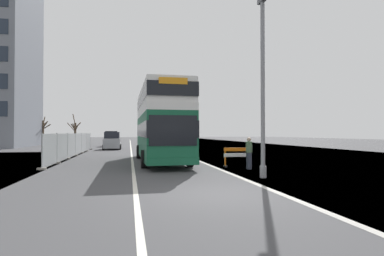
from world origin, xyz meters
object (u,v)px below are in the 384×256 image
lamppost_foreground (263,92)px  car_receding_mid (111,139)px  roadworks_barrier (237,155)px  car_oncoming_near (112,141)px  double_decker_bus (160,124)px  pedestrian_at_kerb (249,153)px

lamppost_foreground → car_receding_mid: lamppost_foreground is taller
roadworks_barrier → car_oncoming_near: car_oncoming_near is taller
double_decker_bus → lamppost_foreground: size_ratio=1.48×
car_oncoming_near → lamppost_foreground: bearing=-73.2°
roadworks_barrier → pedestrian_at_kerb: pedestrian_at_kerb is taller
car_receding_mid → pedestrian_at_kerb: 31.73m
roadworks_barrier → car_receding_mid: 30.49m
car_oncoming_near → pedestrian_at_kerb: size_ratio=2.27×
double_decker_bus → lamppost_foreground: (3.63, -8.21, 1.14)m
double_decker_bus → car_receding_mid: (-4.53, 25.43, -1.51)m
roadworks_barrier → car_receding_mid: (-8.55, 29.26, 0.36)m
car_receding_mid → pedestrian_at_kerb: car_receding_mid is taller
roadworks_barrier → car_oncoming_near: size_ratio=0.41×
car_receding_mid → pedestrian_at_kerb: (8.79, -30.49, -0.18)m
lamppost_foreground → car_receding_mid: 34.73m
lamppost_foreground → car_receding_mid: bearing=103.6°
car_oncoming_near → pedestrian_at_kerb: (8.26, -22.17, -0.11)m
car_receding_mid → pedestrian_at_kerb: size_ratio=2.46×
double_decker_bus → car_receding_mid: 25.88m
double_decker_bus → roadworks_barrier: bearing=-43.6°
pedestrian_at_kerb → double_decker_bus: bearing=130.1°
car_oncoming_near → pedestrian_at_kerb: bearing=-69.6°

